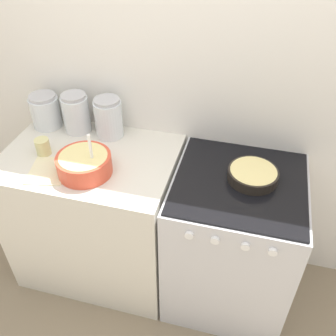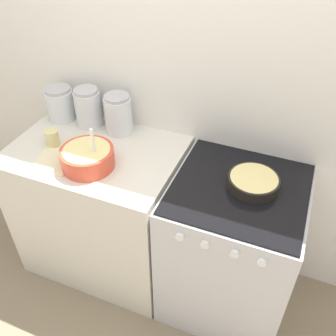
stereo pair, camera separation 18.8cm
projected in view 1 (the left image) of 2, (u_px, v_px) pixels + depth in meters
name	position (u px, v px, depth m)	size (l,w,h in m)	color
ground_plane	(158.00, 321.00, 2.28)	(12.00, 12.00, 0.00)	gray
wall_back	(189.00, 91.00, 2.05)	(4.91, 0.05, 2.40)	white
countertop_cabinet	(98.00, 215.00, 2.34)	(0.96, 0.67, 0.92)	silver
stove	(231.00, 241.00, 2.17)	(0.68, 0.69, 0.92)	silver
mixing_bowl	(84.00, 163.00, 1.90)	(0.28, 0.28, 0.24)	#D84C33
baking_pan	(253.00, 175.00, 1.88)	(0.25, 0.25, 0.06)	black
storage_jar_left	(46.00, 113.00, 2.24)	(0.17, 0.17, 0.20)	silver
storage_jar_middle	(77.00, 115.00, 2.19)	(0.16, 0.16, 0.24)	silver
storage_jar_right	(109.00, 120.00, 2.15)	(0.16, 0.16, 0.24)	silver
tin_can	(43.00, 147.00, 2.04)	(0.08, 0.08, 0.09)	beige
recipe_page	(49.00, 171.00, 1.95)	(0.23, 0.26, 0.01)	beige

